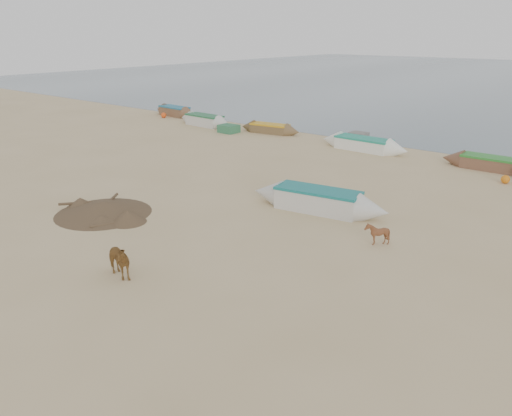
{
  "coord_description": "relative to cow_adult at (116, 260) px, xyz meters",
  "views": [
    {
      "loc": [
        11.49,
        -10.13,
        7.5
      ],
      "look_at": [
        0.0,
        4.0,
        1.0
      ],
      "focal_mm": 35.0,
      "sensor_mm": 36.0,
      "label": 1
    }
  ],
  "objects": [
    {
      "name": "cow_adult",
      "position": [
        0.0,
        0.0,
        0.0
      ],
      "size": [
        1.48,
        0.83,
        1.19
      ],
      "primitive_type": "imported",
      "rotation": [
        0.0,
        0.0,
        1.44
      ],
      "color": "brown",
      "rests_on": "ground"
    },
    {
      "name": "ground",
      "position": [
        1.04,
        1.78,
        -0.6
      ],
      "size": [
        140.0,
        140.0,
        0.0
      ],
      "primitive_type": "plane",
      "color": "tan",
      "rests_on": "ground"
    },
    {
      "name": "beach_clutter",
      "position": [
        5.68,
        21.31,
        -0.3
      ],
      "size": [
        47.11,
        5.7,
        0.64
      ],
      "color": "#306C48",
      "rests_on": "ground"
    },
    {
      "name": "near_canoe",
      "position": [
        1.6,
        9.38,
        -0.1
      ],
      "size": [
        6.44,
        2.32,
        1.0
      ],
      "primitive_type": null,
      "rotation": [
        0.0,
        0.0,
        0.17
      ],
      "color": "beige",
      "rests_on": "ground"
    },
    {
      "name": "calf_front",
      "position": [
        5.28,
        7.65,
        -0.17
      ],
      "size": [
        0.81,
        0.73,
        0.86
      ],
      "primitive_type": "imported",
      "rotation": [
        0.0,
        0.0,
        -1.52
      ],
      "color": "brown",
      "rests_on": "ground"
    },
    {
      "name": "debris_pile",
      "position": [
        -5.44,
        3.24,
        -0.33
      ],
      "size": [
        5.32,
        5.32,
        0.53
      ],
      "primitive_type": "cone",
      "rotation": [
        0.0,
        0.0,
        -0.36
      ],
      "color": "#503C29",
      "rests_on": "ground"
    },
    {
      "name": "waterline_canoes",
      "position": [
        1.2,
        21.66,
        -0.17
      ],
      "size": [
        56.55,
        3.94,
        0.96
      ],
      "color": "brown",
      "rests_on": "ground"
    }
  ]
}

